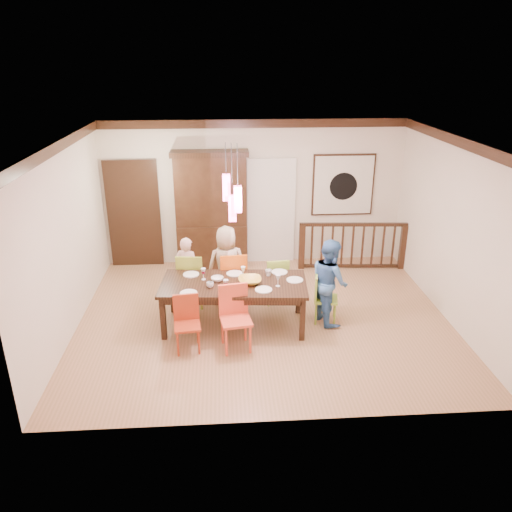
{
  "coord_description": "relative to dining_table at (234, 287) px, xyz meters",
  "views": [
    {
      "loc": [
        -0.62,
        -7.22,
        4.05
      ],
      "look_at": [
        -0.12,
        0.14,
        1.05
      ],
      "focal_mm": 35.0,
      "sensor_mm": 36.0,
      "label": 1
    }
  ],
  "objects": [
    {
      "name": "painting",
      "position": [
        2.29,
        2.65,
        0.93
      ],
      "size": [
        1.25,
        0.06,
        1.25
      ],
      "color": "black",
      "rests_on": "wall_back"
    },
    {
      "name": "crown_molding",
      "position": [
        0.49,
        0.19,
        2.15
      ],
      "size": [
        6.0,
        5.0,
        0.16
      ],
      "primitive_type": null,
      "color": "black",
      "rests_on": "wall_back"
    },
    {
      "name": "plate_near_left",
      "position": [
        -0.68,
        -0.34,
        0.09
      ],
      "size": [
        0.26,
        0.26,
        0.01
      ],
      "primitive_type": "cylinder",
      "color": "white",
      "rests_on": "dining_table"
    },
    {
      "name": "plate_far_right",
      "position": [
        0.75,
        0.34,
        0.09
      ],
      "size": [
        0.26,
        0.26,
        0.01
      ],
      "primitive_type": "cylinder",
      "color": "white",
      "rests_on": "dining_table"
    },
    {
      "name": "chair_far_right",
      "position": [
        0.74,
        0.76,
        -0.19
      ],
      "size": [
        0.42,
        0.42,
        0.85
      ],
      "rotation": [
        0.0,
        0.0,
        3.24
      ],
      "color": "#9DC33C",
      "rests_on": "floor"
    },
    {
      "name": "cup_right",
      "position": [
        0.56,
        0.22,
        0.13
      ],
      "size": [
        0.13,
        0.13,
        0.1
      ],
      "primitive_type": "imported",
      "rotation": [
        0.0,
        0.0,
        0.22
      ],
      "color": "silver",
      "rests_on": "dining_table"
    },
    {
      "name": "person_far_left",
      "position": [
        -0.78,
        0.89,
        -0.08
      ],
      "size": [
        0.51,
        0.42,
        1.19
      ],
      "primitive_type": "imported",
      "rotation": [
        0.0,
        0.0,
        2.79
      ],
      "color": "beige",
      "rests_on": "floor"
    },
    {
      "name": "plate_far_mid",
      "position": [
        0.02,
        0.32,
        0.09
      ],
      "size": [
        0.26,
        0.26,
        0.01
      ],
      "primitive_type": "cylinder",
      "color": "white",
      "rests_on": "dining_table"
    },
    {
      "name": "china_hutch",
      "position": [
        -0.37,
        2.49,
        0.51
      ],
      "size": [
        1.49,
        0.46,
        2.35
      ],
      "color": "black",
      "rests_on": "floor"
    },
    {
      "name": "plate_near_mid",
      "position": [
        0.44,
        -0.3,
        0.09
      ],
      "size": [
        0.26,
        0.26,
        0.01
      ],
      "primitive_type": "cylinder",
      "color": "white",
      "rests_on": "dining_table"
    },
    {
      "name": "wine_glass_a",
      "position": [
        -0.47,
        0.15,
        0.17
      ],
      "size": [
        0.08,
        0.08,
        0.19
      ],
      "primitive_type": null,
      "color": "#590C19",
      "rests_on": "dining_table"
    },
    {
      "name": "person_end_right",
      "position": [
        1.52,
        0.05,
        0.03
      ],
      "size": [
        0.69,
        0.79,
        1.4
      ],
      "primitive_type": "imported",
      "rotation": [
        0.0,
        0.0,
        1.83
      ],
      "color": "#3E6FB0",
      "rests_on": "floor"
    },
    {
      "name": "wine_glass_d",
      "position": [
        0.67,
        -0.18,
        0.17
      ],
      "size": [
        0.08,
        0.08,
        0.19
      ],
      "primitive_type": null,
      "color": "silver",
      "rests_on": "dining_table"
    },
    {
      "name": "wall_back",
      "position": [
        0.49,
        2.69,
        0.78
      ],
      "size": [
        6.0,
        0.0,
        6.0
      ],
      "primitive_type": "plane",
      "rotation": [
        1.57,
        0.0,
        0.0
      ],
      "color": "beige",
      "rests_on": "floor"
    },
    {
      "name": "chair_near_left",
      "position": [
        -0.7,
        -0.68,
        -0.2
      ],
      "size": [
        0.41,
        0.41,
        0.83
      ],
      "rotation": [
        0.0,
        0.0,
        0.1
      ],
      "color": "#A73317",
      "rests_on": "floor"
    },
    {
      "name": "white_doorway",
      "position": [
        0.84,
        2.66,
        0.38
      ],
      "size": [
        0.97,
        0.05,
        2.22
      ],
      "primitive_type": "cube",
      "color": "silver",
      "rests_on": "wall_back"
    },
    {
      "name": "chair_end_right",
      "position": [
        1.48,
        0.03,
        -0.2
      ],
      "size": [
        0.43,
        0.43,
        0.82
      ],
      "rotation": [
        0.0,
        0.0,
        1.37
      ],
      "color": "#8BAF33",
      "rests_on": "floor"
    },
    {
      "name": "serving_bowl",
      "position": [
        0.25,
        -0.04,
        0.12
      ],
      "size": [
        0.36,
        0.36,
        0.09
      ],
      "primitive_type": "imported",
      "rotation": [
        0.0,
        0.0,
        0.01
      ],
      "color": "gold",
      "rests_on": "dining_table"
    },
    {
      "name": "ceiling",
      "position": [
        0.49,
        0.19,
        2.23
      ],
      "size": [
        6.0,
        6.0,
        0.0
      ],
      "primitive_type": "plane",
      "rotation": [
        3.14,
        0.0,
        0.0
      ],
      "color": "white",
      "rests_on": "wall_back"
    },
    {
      "name": "plate_end_right",
      "position": [
        0.96,
        0.01,
        0.09
      ],
      "size": [
        0.26,
        0.26,
        0.01
      ],
      "primitive_type": "cylinder",
      "color": "white",
      "rests_on": "dining_table"
    },
    {
      "name": "balustrade",
      "position": [
        2.43,
        2.14,
        -0.17
      ],
      "size": [
        2.16,
        0.23,
        0.96
      ],
      "rotation": [
        0.0,
        0.0,
        -0.07
      ],
      "color": "black",
      "rests_on": "floor"
    },
    {
      "name": "small_bowl",
      "position": [
        -0.25,
        0.08,
        0.11
      ],
      "size": [
        0.2,
        0.2,
        0.06
      ],
      "primitive_type": "imported",
      "rotation": [
        0.0,
        0.0,
        0.0
      ],
      "color": "white",
      "rests_on": "dining_table"
    },
    {
      "name": "cup_left",
      "position": [
        -0.36,
        -0.15,
        0.12
      ],
      "size": [
        0.13,
        0.13,
        0.09
      ],
      "primitive_type": "imported",
      "rotation": [
        0.0,
        0.0,
        0.18
      ],
      "color": "silver",
      "rests_on": "dining_table"
    },
    {
      "name": "pendant_cluster",
      "position": [
        0.0,
        -0.0,
        1.43
      ],
      "size": [
        0.27,
        0.21,
        1.14
      ],
      "color": "#E94681",
      "rests_on": "ceiling"
    },
    {
      "name": "wine_glass_c",
      "position": [
        -0.12,
        -0.31,
        0.17
      ],
      "size": [
        0.08,
        0.08,
        0.19
      ],
      "primitive_type": null,
      "color": "#590C19",
      "rests_on": "dining_table"
    },
    {
      "name": "panel_door",
      "position": [
        -1.91,
        2.64,
        0.38
      ],
      "size": [
        1.04,
        0.07,
        2.24
      ],
      "primitive_type": "cube",
      "color": "black",
      "rests_on": "wall_back"
    },
    {
      "name": "chair_far_mid",
      "position": [
        -0.0,
        0.73,
        -0.11
      ],
      "size": [
        0.48,
        0.48,
        0.99
      ],
      "rotation": [
        0.0,
        0.0,
        3.23
      ],
      "color": "#D55812",
      "rests_on": "floor"
    },
    {
      "name": "wall_left",
      "position": [
        -2.51,
        0.19,
        0.78
      ],
      "size": [
        0.0,
        5.0,
        5.0
      ],
      "primitive_type": "plane",
      "rotation": [
        1.57,
        0.0,
        1.57
      ],
      "color": "beige",
      "rests_on": "floor"
    },
    {
      "name": "wall_right",
      "position": [
        3.49,
        0.19,
        0.78
      ],
      "size": [
        0.0,
        5.0,
        5.0
      ],
      "primitive_type": "plane",
      "rotation": [
        1.57,
        0.0,
        -1.57
      ],
      "color": "beige",
      "rests_on": "floor"
    },
    {
      "name": "person_far_mid",
      "position": [
        -0.1,
        0.82,
        0.02
      ],
      "size": [
        0.74,
        0.54,
        1.39
      ],
      "primitive_type": "imported",
      "rotation": [
        0.0,
        0.0,
        3.3
      ],
      "color": "#BFAB90",
      "rests_on": "floor"
    },
    {
      "name": "chair_far_left",
      "position": [
        -0.7,
        0.76,
        -0.12
      ],
      "size": [
        0.49,
        0.49,
        0.97
      ],
      "rotation": [
        0.0,
        0.0,
        3.02
      ],
      "color": "#8DA32E",
      "rests_on": "floor"
    },
    {
      "name": "floor",
      "position": [
        0.49,
        0.19,
        -0.67
      ],
      "size": [
        6.0,
        6.0,
        0.0
      ],
      "primitive_type": "plane",
      "color": "#A0764D",
      "rests_on": "ground"
    },
    {
      "name": "wine_glass_b",
      "position": [
        0.16,
        0.17,
        0.17
      ],
      "size": [
        0.08,
        0.08,
        0.19
      ],
      "primitive_type": null,
      "color": "silver",
      "rests_on": "dining_table"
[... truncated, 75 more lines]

